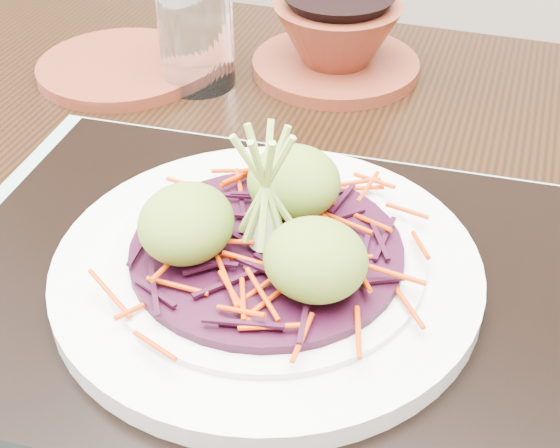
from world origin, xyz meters
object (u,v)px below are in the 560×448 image
at_px(terracotta_side_plate, 122,67).
at_px(water_glass, 196,34).
at_px(dining_table, 282,363).
at_px(serving_tray, 267,289).
at_px(white_plate, 267,267).
at_px(terracotta_bowl_set, 337,42).

relative_size(terracotta_side_plate, water_glass, 1.65).
bearing_deg(water_glass, dining_table, -49.37).
relative_size(serving_tray, white_plate, 1.54).
distance_m(serving_tray, terracotta_bowl_set, 0.34).
bearing_deg(dining_table, white_plate, -84.53).
xyz_separation_m(serving_tray, white_plate, (0.00, 0.00, 0.02)).
height_order(terracotta_side_plate, water_glass, water_glass).
distance_m(white_plate, terracotta_side_plate, 0.36).
distance_m(white_plate, terracotta_bowl_set, 0.34).
distance_m(serving_tray, water_glass, 0.32).
bearing_deg(dining_table, water_glass, 124.85).
height_order(white_plate, terracotta_side_plate, white_plate).
relative_size(white_plate, terracotta_bowl_set, 1.52).
height_order(dining_table, water_glass, water_glass).
xyz_separation_m(white_plate, terracotta_side_plate, (-0.27, 0.24, -0.03)).
height_order(dining_table, terracotta_bowl_set, terracotta_bowl_set).
height_order(terracotta_side_plate, terracotta_bowl_set, terracotta_bowl_set).
xyz_separation_m(terracotta_side_plate, terracotta_bowl_set, (0.19, 0.09, 0.02)).
distance_m(dining_table, serving_tray, 0.13).
bearing_deg(dining_table, terracotta_side_plate, 136.91).
bearing_deg(serving_tray, terracotta_side_plate, 129.15).
relative_size(white_plate, water_glass, 2.68).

